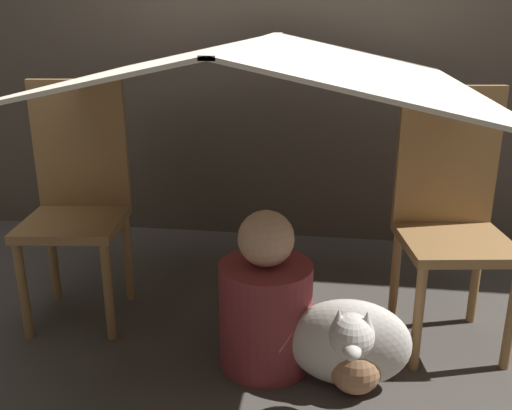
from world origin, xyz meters
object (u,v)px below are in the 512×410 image
object	(u,v)px
person_front	(266,304)
dog	(349,342)
chair_right	(451,211)
chair_left	(77,195)

from	to	relation	value
person_front	dog	size ratio (longest dim) A/B	1.41
chair_right	person_front	xyz separation A→B (m)	(-0.67, -0.31, -0.28)
chair_left	chair_right	xyz separation A→B (m)	(1.49, -0.00, 0.00)
chair_left	dog	xyz separation A→B (m)	(1.12, -0.41, -0.34)
person_front	dog	bearing A→B (deg)	-19.73
dog	person_front	bearing A→B (deg)	160.27
chair_right	person_front	bearing A→B (deg)	-164.06
person_front	chair_right	bearing A→B (deg)	24.68
chair_left	dog	world-z (taller)	chair_left
chair_left	person_front	size ratio (longest dim) A/B	1.65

